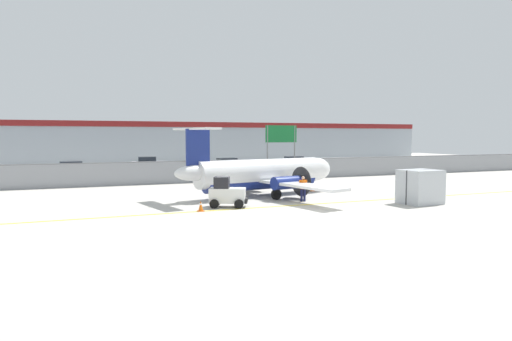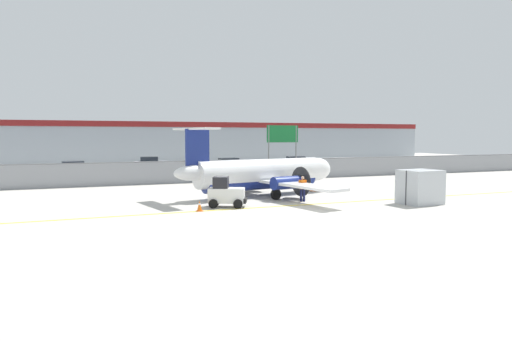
# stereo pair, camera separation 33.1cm
# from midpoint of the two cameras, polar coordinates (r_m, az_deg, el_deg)

# --- Properties ---
(ground_plane) EXTENTS (140.00, 140.00, 0.01)m
(ground_plane) POSITION_cam_midpoint_polar(r_m,az_deg,el_deg) (29.11, 5.47, -4.33)
(ground_plane) COLOR #BCB7AD
(perimeter_fence) EXTENTS (98.00, 0.10, 2.10)m
(perimeter_fence) POSITION_cam_midpoint_polar(r_m,az_deg,el_deg) (43.75, -4.10, 0.05)
(perimeter_fence) COLOR gray
(perimeter_fence) RESTS_ON ground
(parking_lot_strip) EXTENTS (98.00, 17.00, 0.12)m
(parking_lot_strip) POSITION_cam_midpoint_polar(r_m,az_deg,el_deg) (54.88, -7.72, -0.21)
(parking_lot_strip) COLOR #38383A
(parking_lot_strip) RESTS_ON ground
(background_building) EXTENTS (91.00, 8.10, 6.50)m
(background_building) POSITION_cam_midpoint_polar(r_m,az_deg,el_deg) (72.80, -11.25, 3.38)
(background_building) COLOR #A8B2BC
(background_building) RESTS_ON ground
(commuter_airplane) EXTENTS (13.44, 15.96, 4.92)m
(commuter_airplane) POSITION_cam_midpoint_polar(r_m,az_deg,el_deg) (33.35, 1.25, -0.44)
(commuter_airplane) COLOR white
(commuter_airplane) RESTS_ON ground
(baggage_tug) EXTENTS (2.58, 2.11, 1.88)m
(baggage_tug) POSITION_cam_midpoint_polar(r_m,az_deg,el_deg) (28.20, -3.47, -2.86)
(baggage_tug) COLOR silver
(baggage_tug) RESTS_ON ground
(ground_crew_worker) EXTENTS (0.54, 0.44, 1.70)m
(ground_crew_worker) POSITION_cam_midpoint_polar(r_m,az_deg,el_deg) (30.67, 6.16, -2.11)
(ground_crew_worker) COLOR #191E4C
(ground_crew_worker) RESTS_ON ground
(cargo_container) EXTENTS (2.55, 2.19, 2.20)m
(cargo_container) POSITION_cam_midpoint_polar(r_m,az_deg,el_deg) (31.30, 20.11, -1.95)
(cargo_container) COLOR #B7BCC1
(cargo_container) RESTS_ON ground
(traffic_cone_near_left) EXTENTS (0.36, 0.36, 0.64)m
(traffic_cone_near_left) POSITION_cam_midpoint_polar(r_m,az_deg,el_deg) (26.84, -6.72, -4.42)
(traffic_cone_near_left) COLOR orange
(traffic_cone_near_left) RESTS_ON ground
(traffic_cone_near_right) EXTENTS (0.36, 0.36, 0.64)m
(traffic_cone_near_right) POSITION_cam_midpoint_polar(r_m,az_deg,el_deg) (36.59, 7.33, -2.08)
(traffic_cone_near_right) COLOR orange
(traffic_cone_near_right) RESTS_ON ground
(parked_car_0) EXTENTS (4.27, 2.15, 1.58)m
(parked_car_0) POSITION_cam_midpoint_polar(r_m,az_deg,el_deg) (52.31, -21.60, 0.22)
(parked_car_0) COLOR silver
(parked_car_0) RESTS_ON parking_lot_strip
(parked_car_1) EXTENTS (4.39, 2.44, 1.58)m
(parked_car_1) POSITION_cam_midpoint_polar(r_m,az_deg,el_deg) (60.35, -12.94, 0.92)
(parked_car_1) COLOR gray
(parked_car_1) RESTS_ON parking_lot_strip
(parked_car_2) EXTENTS (4.29, 2.20, 1.58)m
(parked_car_2) POSITION_cam_midpoint_polar(r_m,az_deg,el_deg) (55.79, -3.38, 0.75)
(parked_car_2) COLOR #B28C19
(parked_car_2) RESTS_ON parking_lot_strip
(parked_car_3) EXTENTS (4.37, 2.39, 1.58)m
(parked_car_3) POSITION_cam_midpoint_polar(r_m,az_deg,el_deg) (60.30, 5.06, 1.02)
(parked_car_3) COLOR slate
(parked_car_3) RESTS_ON parking_lot_strip
(highway_sign) EXTENTS (3.60, 0.14, 5.50)m
(highway_sign) POSITION_cam_midpoint_polar(r_m,az_deg,el_deg) (48.57, 3.53, 4.05)
(highway_sign) COLOR slate
(highway_sign) RESTS_ON ground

